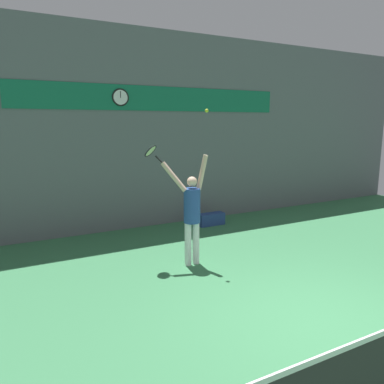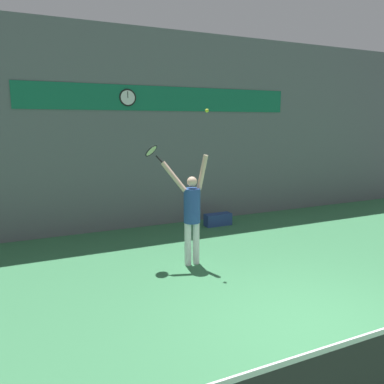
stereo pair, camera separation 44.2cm
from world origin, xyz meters
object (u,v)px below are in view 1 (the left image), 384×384
at_px(tennis_racket, 151,152).
at_px(tennis_ball, 207,111).
at_px(scoreboard_clock, 120,97).
at_px(tennis_player, 192,211).
at_px(equipment_bag, 211,219).

distance_m(tennis_racket, tennis_ball, 1.27).
distance_m(scoreboard_clock, tennis_player, 3.70).
height_order(scoreboard_clock, tennis_player, scoreboard_clock).
xyz_separation_m(tennis_player, tennis_ball, (0.27, -0.08, 1.86)).
distance_m(tennis_player, equipment_bag, 3.01).
bearing_deg(scoreboard_clock, equipment_bag, -17.18).
relative_size(scoreboard_clock, tennis_ball, 6.24).
bearing_deg(tennis_player, tennis_ball, -16.14).
bearing_deg(scoreboard_clock, tennis_racket, -95.25).
bearing_deg(equipment_bag, tennis_player, -128.49).
bearing_deg(tennis_racket, equipment_bag, 36.96).
relative_size(scoreboard_clock, tennis_racket, 1.13).
xyz_separation_m(scoreboard_clock, tennis_racket, (-0.23, -2.48, -1.13)).
height_order(tennis_player, tennis_ball, tennis_ball).
relative_size(scoreboard_clock, tennis_player, 0.20).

